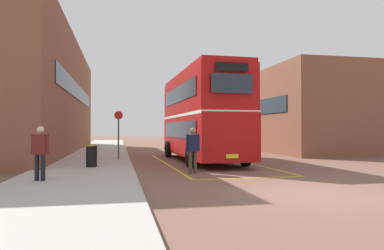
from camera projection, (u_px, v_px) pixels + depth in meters
name	position (u px, v px, depth m)	size (l,w,h in m)	color
ground_plane	(197.00, 155.00, 23.36)	(135.60, 135.60, 0.00)	brown
sidewalk_left	(98.00, 153.00, 24.38)	(4.00, 57.60, 0.14)	#B2ADA3
brick_building_left	(32.00, 97.00, 25.85)	(6.45, 25.82, 8.20)	brown
depot_building_right	(299.00, 113.00, 28.94)	(7.79, 14.64, 6.19)	brown
double_decker_bus	(201.00, 115.00, 19.27)	(3.08, 10.03, 4.75)	black
single_deck_bus	(193.00, 130.00, 34.27)	(3.33, 9.43, 3.02)	black
pedestrian_boarding	(193.00, 147.00, 13.74)	(0.56, 0.39, 1.78)	#473828
pedestrian_waiting_near	(40.00, 149.00, 10.88)	(0.52, 0.40, 1.68)	black
litter_bin	(92.00, 156.00, 14.92)	(0.48, 0.48, 0.92)	black
bus_stop_sign	(119.00, 130.00, 18.64)	(0.44, 0.08, 2.54)	#4C4C51
bay_marking_yellow	(211.00, 164.00, 17.39)	(4.56, 12.06, 0.01)	gold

